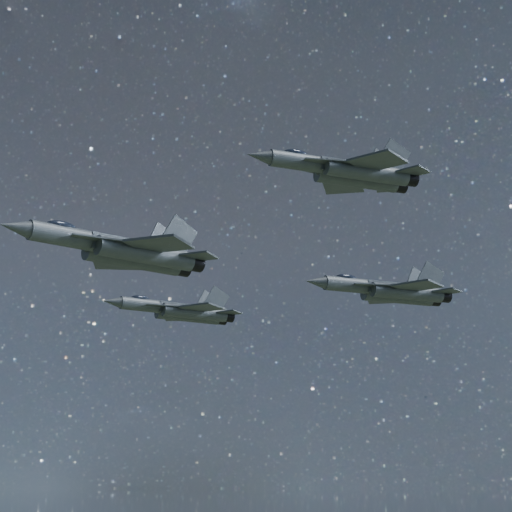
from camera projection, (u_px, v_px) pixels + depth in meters
jet_lead at (124, 250)px, 75.54m from camera, size 19.81×13.86×4.99m
jet_left at (181, 311)px, 99.15m from camera, size 16.46×11.70×4.19m
jet_right at (348, 171)px, 69.80m from camera, size 15.49×10.71×3.89m
jet_slot at (391, 291)px, 104.05m from camera, size 20.02×13.85×5.03m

